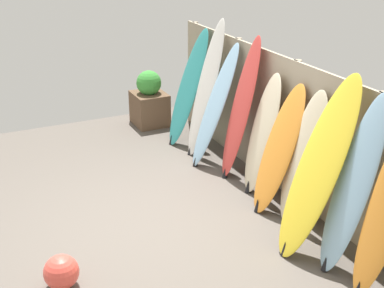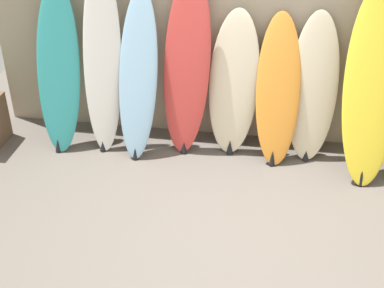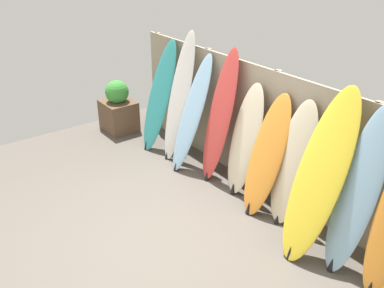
# 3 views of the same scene
# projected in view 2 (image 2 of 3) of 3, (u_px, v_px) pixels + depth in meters

# --- Properties ---
(ground) EXTENTS (7.68, 7.68, 0.00)m
(ground) POSITION_uv_depth(u_px,v_px,m) (234.00, 245.00, 4.88)
(ground) COLOR #5B544C
(fence_back) EXTENTS (6.08, 0.11, 1.80)m
(fence_back) POSITION_uv_depth(u_px,v_px,m) (253.00, 66.00, 6.09)
(fence_back) COLOR tan
(fence_back) RESTS_ON ground
(surfboard_teal_0) EXTENTS (0.58, 0.79, 1.83)m
(surfboard_teal_0) POSITION_uv_depth(u_px,v_px,m) (58.00, 69.00, 6.01)
(surfboard_teal_0) COLOR teal
(surfboard_teal_0) RESTS_ON ground
(surfboard_white_1) EXTENTS (0.49, 0.67, 2.07)m
(surfboard_white_1) POSITION_uv_depth(u_px,v_px,m) (102.00, 60.00, 5.93)
(surfboard_white_1) COLOR white
(surfboard_white_1) RESTS_ON ground
(surfboard_skyblue_2) EXTENTS (0.43, 0.75, 1.80)m
(surfboard_skyblue_2) POSITION_uv_depth(u_px,v_px,m) (138.00, 76.00, 5.89)
(surfboard_skyblue_2) COLOR #8CB7D6
(surfboard_skyblue_2) RESTS_ON ground
(surfboard_red_3) EXTENTS (0.59, 0.59, 2.00)m
(surfboard_red_3) POSITION_uv_depth(u_px,v_px,m) (187.00, 67.00, 5.86)
(surfboard_red_3) COLOR #D13D38
(surfboard_red_3) RESTS_ON ground
(surfboard_cream_4) EXTENTS (0.60, 0.48, 1.62)m
(surfboard_cream_4) POSITION_uv_depth(u_px,v_px,m) (234.00, 85.00, 5.91)
(surfboard_cream_4) COLOR beige
(surfboard_cream_4) RESTS_ON ground
(surfboard_orange_5) EXTENTS (0.54, 0.67, 1.60)m
(surfboard_orange_5) POSITION_uv_depth(u_px,v_px,m) (278.00, 92.00, 5.79)
(surfboard_orange_5) COLOR orange
(surfboard_orange_5) RESTS_ON ground
(surfboard_cream_6) EXTENTS (0.53, 0.45, 1.63)m
(surfboard_cream_6) POSITION_uv_depth(u_px,v_px,m) (313.00, 89.00, 5.80)
(surfboard_cream_6) COLOR beige
(surfboard_cream_6) RESTS_ON ground
(surfboard_yellow_7) EXTENTS (0.61, 0.85, 1.97)m
(surfboard_yellow_7) POSITION_uv_depth(u_px,v_px,m) (372.00, 88.00, 5.44)
(surfboard_yellow_7) COLOR yellow
(surfboard_yellow_7) RESTS_ON ground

